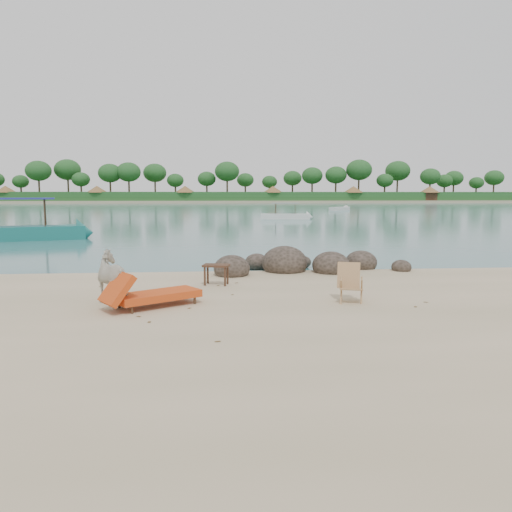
# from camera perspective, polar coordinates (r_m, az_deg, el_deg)

# --- Properties ---
(water) EXTENTS (400.00, 400.00, 0.00)m
(water) POSITION_cam_1_polar(r_m,az_deg,el_deg) (99.57, -4.76, 5.64)
(water) COLOR #346968
(water) RESTS_ON ground
(far_shore) EXTENTS (420.00, 90.00, 1.40)m
(far_shore) POSITION_cam_1_polar(r_m,az_deg,el_deg) (179.55, -4.85, 6.27)
(far_shore) COLOR tan
(far_shore) RESTS_ON ground
(far_scenery) EXTENTS (420.00, 18.00, 9.50)m
(far_scenery) POSITION_cam_1_polar(r_m,az_deg,el_deg) (146.24, -4.83, 7.32)
(far_scenery) COLOR #1E4C1E
(far_scenery) RESTS_ON ground
(boulders) EXTENTS (6.26, 2.82, 1.07)m
(boulders) POSITION_cam_1_polar(r_m,az_deg,el_deg) (15.83, 4.93, -1.05)
(boulders) COLOR #2B241C
(boulders) RESTS_ON ground
(cow) EXTENTS (1.37, 1.49, 1.18)m
(cow) POSITION_cam_1_polar(r_m,az_deg,el_deg) (11.34, -15.66, -2.56)
(cow) COLOR silver
(cow) RESTS_ON ground
(side_table) EXTENTS (0.76, 0.58, 0.55)m
(side_table) POSITION_cam_1_polar(r_m,az_deg,el_deg) (13.34, -4.56, -2.28)
(side_table) COLOR #382316
(side_table) RESTS_ON ground
(lounge_chair) EXTENTS (2.34, 1.91, 0.68)m
(lounge_chair) POSITION_cam_1_polar(r_m,az_deg,el_deg) (11.01, -11.19, -4.03)
(lounge_chair) COLOR #C74A17
(lounge_chair) RESTS_ON ground
(deck_chair) EXTENTS (0.71, 0.75, 0.87)m
(deck_chair) POSITION_cam_1_polar(r_m,az_deg,el_deg) (11.34, 10.87, -3.22)
(deck_chair) COLOR tan
(deck_chair) RESTS_ON ground
(boat_near) EXTENTS (7.83, 3.77, 3.71)m
(boat_near) POSITION_cam_1_polar(r_m,az_deg,el_deg) (29.98, -25.63, 5.27)
(boat_near) COLOR #176662
(boat_near) RESTS_ON water
(boat_mid) EXTENTS (5.58, 2.08, 2.66)m
(boat_mid) POSITION_cam_1_polar(r_m,az_deg,el_deg) (50.25, 3.39, 5.80)
(boat_mid) COLOR silver
(boat_mid) RESTS_ON water
(boat_far) EXTENTS (4.42, 4.40, 0.59)m
(boat_far) POSITION_cam_1_polar(r_m,az_deg,el_deg) (79.54, 9.54, 5.43)
(boat_far) COLOR silver
(boat_far) RESTS_ON water
(dead_leaves) EXTENTS (7.83, 5.56, 0.00)m
(dead_leaves) POSITION_cam_1_polar(r_m,az_deg,el_deg) (11.47, -5.97, -5.21)
(dead_leaves) COLOR brown
(dead_leaves) RESTS_ON ground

